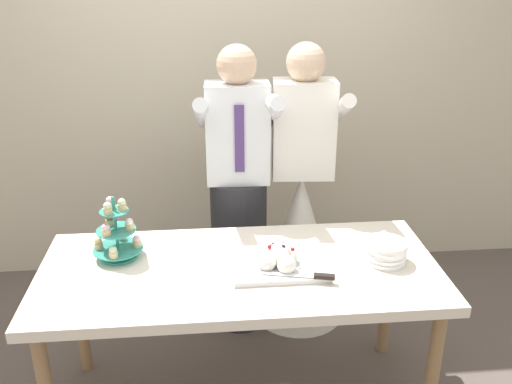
# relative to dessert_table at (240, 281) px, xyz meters

# --- Properties ---
(rear_wall) EXTENTS (5.20, 0.10, 2.90)m
(rear_wall) POSITION_rel_dessert_table_xyz_m (0.00, 1.45, 0.75)
(rear_wall) COLOR beige
(rear_wall) RESTS_ON ground_plane
(dessert_table) EXTENTS (1.80, 0.80, 0.78)m
(dessert_table) POSITION_rel_dessert_table_xyz_m (0.00, 0.00, 0.00)
(dessert_table) COLOR silver
(dessert_table) RESTS_ON ground_plane
(cupcake_stand) EXTENTS (0.23, 0.23, 0.31)m
(cupcake_stand) POSITION_rel_dessert_table_xyz_m (-0.55, 0.14, 0.19)
(cupcake_stand) COLOR teal
(cupcake_stand) RESTS_ON dessert_table
(main_cake_tray) EXTENTS (0.43, 0.33, 0.12)m
(main_cake_tray) POSITION_rel_dessert_table_xyz_m (0.18, -0.02, 0.11)
(main_cake_tray) COLOR silver
(main_cake_tray) RESTS_ON dessert_table
(plate_stack) EXTENTS (0.19, 0.19, 0.10)m
(plate_stack) POSITION_rel_dessert_table_xyz_m (0.67, -0.01, 0.12)
(plate_stack) COLOR white
(plate_stack) RESTS_ON dessert_table
(person_groom) EXTENTS (0.47, 0.50, 1.66)m
(person_groom) POSITION_rel_dessert_table_xyz_m (0.04, 0.70, 0.05)
(person_groom) COLOR #232328
(person_groom) RESTS_ON ground_plane
(person_bride) EXTENTS (0.56, 0.56, 1.66)m
(person_bride) POSITION_rel_dessert_table_xyz_m (0.40, 0.74, -0.12)
(person_bride) COLOR white
(person_bride) RESTS_ON ground_plane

